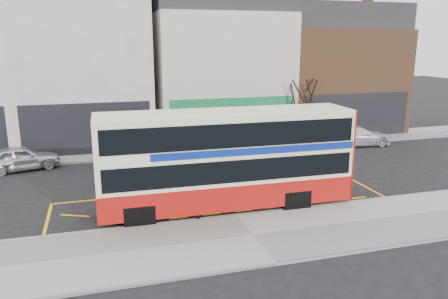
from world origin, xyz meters
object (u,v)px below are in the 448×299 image
object	(u,v)px
car_white	(356,136)
car_grey	(185,143)
bus_stop_post	(199,177)
double_decker_bus	(227,159)
street_tree_right	(303,87)
car_silver	(20,158)

from	to	relation	value
car_white	car_grey	bearing A→B (deg)	89.46
bus_stop_post	car_grey	bearing A→B (deg)	85.93
double_decker_bus	bus_stop_post	distance (m)	1.76
bus_stop_post	car_white	bearing A→B (deg)	40.94
double_decker_bus	street_tree_right	distance (m)	12.91
bus_stop_post	car_silver	distance (m)	12.12
car_grey	car_white	bearing A→B (deg)	-73.84
double_decker_bus	car_silver	distance (m)	12.32
car_grey	street_tree_right	world-z (taller)	street_tree_right
bus_stop_post	car_silver	bearing A→B (deg)	133.01
bus_stop_post	car_white	world-z (taller)	bus_stop_post
car_silver	street_tree_right	distance (m)	17.39
car_grey	car_white	world-z (taller)	car_grey
car_grey	double_decker_bus	bearing A→B (deg)	-161.17
double_decker_bus	bus_stop_post	bearing A→B (deg)	-141.84
car_silver	car_white	distance (m)	20.31
car_grey	car_silver	bearing A→B (deg)	114.30
double_decker_bus	bus_stop_post	world-z (taller)	double_decker_bus
car_grey	street_tree_right	size ratio (longest dim) A/B	0.83
car_white	street_tree_right	bearing A→B (deg)	68.78
double_decker_bus	car_grey	bearing A→B (deg)	90.15
car_silver	car_grey	size ratio (longest dim) A/B	0.85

